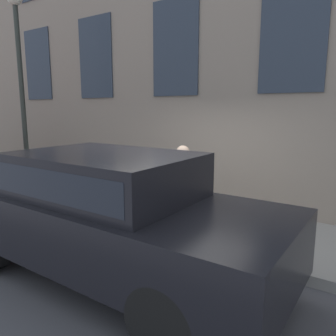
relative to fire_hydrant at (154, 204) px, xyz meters
name	(u,v)px	position (x,y,z in m)	size (l,w,h in m)	color
ground_plane	(166,246)	(-0.42, -0.56, -0.54)	(80.00, 80.00, 0.00)	#47474C
sidewalk	(198,223)	(0.70, -0.56, -0.46)	(2.24, 60.00, 0.16)	gray
fire_hydrant	(154,204)	(0.00, 0.00, 0.00)	(0.29, 0.42, 0.75)	#2D7260
person	(183,178)	(0.25, -0.47, 0.51)	(0.36, 0.24, 1.47)	#232328
parked_car_charcoal_near	(106,209)	(-1.66, -0.46, 0.41)	(1.87, 4.88, 1.71)	black
street_lamp	(20,69)	(0.25, 4.34, 2.71)	(0.36, 0.36, 4.93)	#2D332D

